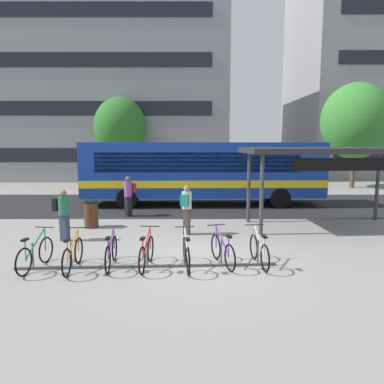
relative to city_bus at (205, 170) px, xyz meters
The scene contains 19 objects.
ground 9.20m from the city_bus, 91.33° to the right, with size 200.00×200.00×0.00m, color gray.
bus_lane_asphalt 1.78m from the city_bus, behind, with size 80.00×7.20×0.01m, color #232326.
city_bus is the anchor object (origin of this frame).
bike_rack 9.89m from the city_bus, 100.48° to the right, with size 6.74×0.42×0.70m.
parked_bicycle_green_0 10.83m from the city_bus, 115.45° to the right, with size 0.52×1.71×0.99m.
parked_bicycle_orange_1 10.50m from the city_bus, 110.45° to the right, with size 0.52×1.72×0.99m.
parked_bicycle_purple_2 10.02m from the city_bus, 105.85° to the right, with size 0.52×1.72×0.99m.
parked_bicycle_red_3 9.85m from the city_bus, 100.58° to the right, with size 0.52×1.72×0.99m.
parked_bicycle_silver_4 9.78m from the city_bus, 94.50° to the right, with size 0.52×1.72×0.99m.
parked_bicycle_purple_5 9.50m from the city_bus, 88.83° to the right, with size 0.66×1.66×0.99m.
parked_bicycle_silver_6 9.58m from the city_bus, 83.00° to the right, with size 0.52×1.72×0.99m.
transit_shelter 6.75m from the city_bus, 48.58° to the right, with size 6.34×3.25×3.01m.
commuter_red_pack_0 4.55m from the city_bus, 138.56° to the right, with size 0.58×0.59×1.75m.
commuter_black_pack_1 8.52m from the city_bus, 124.71° to the right, with size 0.59×0.45×1.69m.
commuter_teal_pack_2 6.27m from the city_bus, 97.43° to the right, with size 0.43×0.58×1.74m.
trash_bin 6.88m from the city_bus, 131.02° to the right, with size 0.55×0.55×1.03m.
street_tree_0 13.14m from the city_bus, 33.33° to the left, with size 4.71×4.71×7.27m.
street_tree_1 11.46m from the city_bus, 122.79° to the left, with size 3.92×3.92×6.57m.
building_left_wing 20.19m from the city_bus, 118.62° to the left, with size 23.28×13.58×14.49m.
Camera 1 is at (-0.40, -9.72, 3.24)m, focal length 34.34 mm.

